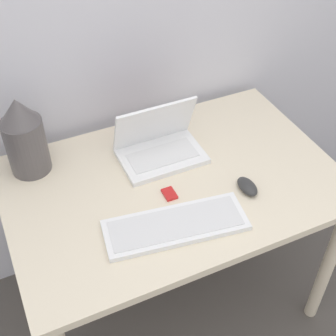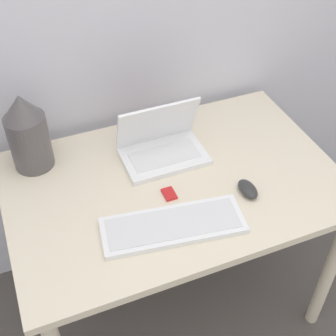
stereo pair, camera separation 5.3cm
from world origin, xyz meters
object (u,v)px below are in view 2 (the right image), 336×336
(keyboard, at_px, (173,225))
(mp3_player, at_px, (169,194))
(vase, at_px, (27,132))
(laptop, at_px, (161,144))
(mouse, at_px, (248,189))

(keyboard, bearing_deg, mp3_player, 72.89)
(mp3_player, bearing_deg, vase, 140.03)
(laptop, bearing_deg, keyboard, -105.49)
(keyboard, relative_size, mouse, 4.90)
(mouse, xyz_separation_m, vase, (-0.63, 0.41, 0.13))
(mouse, bearing_deg, mp3_player, 160.65)
(keyboard, distance_m, mp3_player, 0.14)
(laptop, height_order, keyboard, laptop)
(laptop, xyz_separation_m, mouse, (0.19, -0.29, -0.03))
(vase, xyz_separation_m, mp3_player, (0.38, -0.32, -0.14))
(laptop, bearing_deg, mp3_player, -104.39)
(keyboard, bearing_deg, vase, 126.81)
(mp3_player, bearing_deg, mouse, -19.35)
(vase, bearing_deg, mp3_player, -39.97)
(mouse, height_order, mp3_player, mouse)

